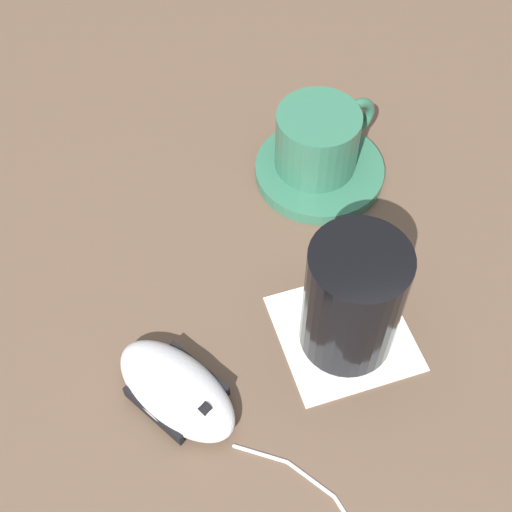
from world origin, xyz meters
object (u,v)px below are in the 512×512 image
(coffee_cup, at_px, (319,139))
(drinking_glass, at_px, (353,300))
(computer_mouse, at_px, (177,390))
(saucer, at_px, (319,171))

(coffee_cup, distance_m, drinking_glass, 0.20)
(computer_mouse, bearing_deg, saucer, -37.79)
(computer_mouse, height_order, drinking_glass, drinking_glass)
(coffee_cup, relative_size, computer_mouse, 0.84)
(saucer, height_order, drinking_glass, drinking_glass)
(drinking_glass, bearing_deg, coffee_cup, -5.28)
(coffee_cup, height_order, drinking_glass, drinking_glass)
(coffee_cup, relative_size, drinking_glass, 0.91)
(saucer, bearing_deg, computer_mouse, 142.21)
(coffee_cup, xyz_separation_m, drinking_glass, (-0.20, 0.02, 0.02))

